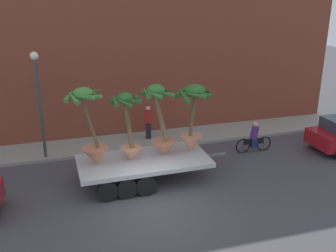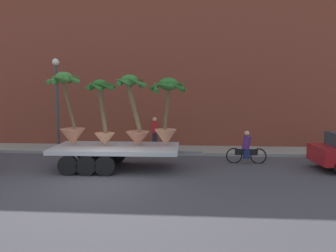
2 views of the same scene
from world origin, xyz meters
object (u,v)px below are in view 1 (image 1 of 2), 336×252
(potted_palm_middle, at_px, (193,118))
(pedestrian_near_gate, at_px, (148,122))
(flatbed_trailer, at_px, (138,165))
(potted_palm_extra, at_px, (129,130))
(cyclist, at_px, (254,138))
(street_lamp, at_px, (38,92))
(potted_palm_rear, at_px, (161,126))
(potted_palm_front, at_px, (91,134))

(potted_palm_middle, bearing_deg, pedestrian_near_gate, 103.96)
(flatbed_trailer, bearing_deg, potted_palm_extra, 173.80)
(flatbed_trailer, relative_size, potted_palm_middle, 2.18)
(flatbed_trailer, height_order, pedestrian_near_gate, pedestrian_near_gate)
(potted_palm_middle, relative_size, pedestrian_near_gate, 1.69)
(potted_palm_extra, bearing_deg, flatbed_trailer, -6.20)
(cyclist, distance_m, street_lamp, 10.11)
(potted_palm_middle, distance_m, pedestrian_near_gate, 4.29)
(potted_palm_rear, xyz_separation_m, cyclist, (4.94, 1.29, -1.62))
(cyclist, xyz_separation_m, pedestrian_near_gate, (-4.54, 2.70, 0.37))
(pedestrian_near_gate, bearing_deg, potted_palm_extra, -112.93)
(potted_palm_middle, relative_size, cyclist, 1.57)
(potted_palm_front, relative_size, potted_palm_extra, 1.11)
(pedestrian_near_gate, bearing_deg, flatbed_trailer, -108.90)
(potted_palm_front, bearing_deg, street_lamp, 120.55)
(pedestrian_near_gate, distance_m, street_lamp, 5.60)
(potted_palm_front, xyz_separation_m, cyclist, (7.73, 1.41, -1.62))
(potted_palm_rear, distance_m, street_lamp, 5.68)
(flatbed_trailer, xyz_separation_m, pedestrian_near_gate, (1.42, 4.15, 0.28))
(potted_palm_middle, relative_size, potted_palm_extra, 1.03)
(flatbed_trailer, xyz_separation_m, potted_palm_front, (-1.77, 0.05, 1.53))
(potted_palm_rear, height_order, pedestrian_near_gate, potted_palm_rear)
(cyclist, bearing_deg, flatbed_trailer, -166.27)
(potted_palm_extra, distance_m, cyclist, 6.64)
(potted_palm_extra, bearing_deg, potted_palm_middle, 4.11)
(flatbed_trailer, relative_size, cyclist, 3.43)
(flatbed_trailer, height_order, cyclist, cyclist)
(flatbed_trailer, xyz_separation_m, potted_palm_extra, (-0.32, 0.03, 1.52))
(flatbed_trailer, height_order, potted_palm_middle, potted_palm_middle)
(potted_palm_extra, distance_m, pedestrian_near_gate, 4.64)
(potted_palm_rear, height_order, potted_palm_front, potted_palm_front)
(potted_palm_extra, xyz_separation_m, pedestrian_near_gate, (1.74, 4.12, -1.24))
(potted_palm_middle, distance_m, potted_palm_extra, 2.73)
(potted_palm_extra, bearing_deg, potted_palm_rear, 5.40)
(potted_palm_extra, xyz_separation_m, street_lamp, (-3.33, 3.21, 0.95))
(potted_palm_middle, height_order, potted_palm_front, potted_palm_front)
(potted_palm_middle, bearing_deg, potted_palm_extra, -175.89)
(potted_palm_middle, bearing_deg, potted_palm_rear, -177.14)
(street_lamp, bearing_deg, potted_palm_rear, -33.39)
(pedestrian_near_gate, xyz_separation_m, street_lamp, (-5.08, -0.91, 2.19))
(flatbed_trailer, relative_size, potted_palm_front, 2.01)
(cyclist, bearing_deg, potted_palm_front, -169.67)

